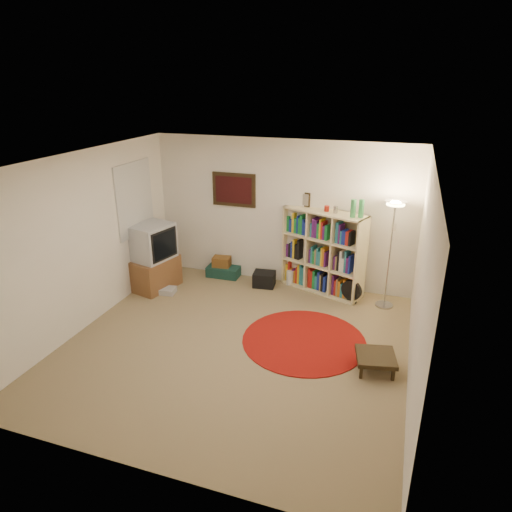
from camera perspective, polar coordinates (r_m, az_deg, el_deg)
The scene contains 12 objects.
room at distance 5.83m, azimuth -3.16°, elevation -0.24°, with size 4.54×4.54×2.54m.
bookshelf at distance 7.69m, azimuth 8.29°, elevation 0.42°, with size 1.46×0.86×1.68m.
floor_lamp at distance 7.09m, azimuth 16.85°, elevation 4.37°, with size 0.43×0.43×1.73m.
floor_fan at distance 7.51m, azimuth 11.84°, elevation -4.36°, with size 0.34×0.23×0.39m.
tv_stand at distance 7.92m, azimuth -12.66°, elevation -0.24°, with size 0.72×0.89×1.14m.
dvd_box at distance 7.87m, azimuth -11.08°, elevation -4.26°, with size 0.31×0.27×0.09m.
suitcase at distance 8.40m, azimuth -4.00°, elevation -1.84°, with size 0.60×0.39×0.19m.
wicker_basket at distance 8.32m, azimuth -4.32°, elevation -0.71°, with size 0.34×0.26×0.18m.
duffel_bag at distance 7.96m, azimuth 1.03°, elevation -2.90°, with size 0.40×0.35×0.25m.
paper_towel at distance 8.03m, azimuth 4.25°, elevation -2.72°, with size 0.14×0.14×0.25m.
red_rug at distance 6.46m, azimuth 6.01°, elevation -10.44°, with size 1.71×1.71×0.02m.
side_table at distance 5.96m, azimuth 14.75°, elevation -12.16°, with size 0.56×0.56×0.22m.
Camera 1 is at (1.97, -4.97, 3.42)m, focal length 32.00 mm.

